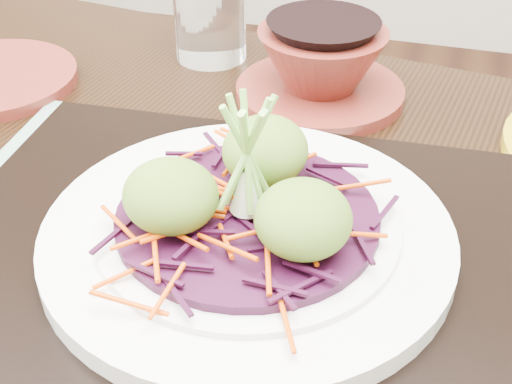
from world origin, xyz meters
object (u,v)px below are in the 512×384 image
(serving_tray, at_px, (248,255))
(terracotta_bowl_set, at_px, (321,69))
(dining_table, at_px, (213,334))
(water_glass, at_px, (210,9))
(white_plate, at_px, (248,234))

(serving_tray, bearing_deg, terracotta_bowl_set, 88.20)
(dining_table, height_order, terracotta_bowl_set, terracotta_bowl_set)
(water_glass, height_order, terracotta_bowl_set, water_glass)
(serving_tray, height_order, water_glass, water_glass)
(serving_tray, distance_m, terracotta_bowl_set, 0.26)
(white_plate, relative_size, water_glass, 2.54)
(serving_tray, height_order, terracotta_bowl_set, terracotta_bowl_set)
(dining_table, xyz_separation_m, serving_tray, (0.03, -0.02, 0.10))
(terracotta_bowl_set, bearing_deg, dining_table, -96.70)
(dining_table, relative_size, water_glass, 11.09)
(water_glass, distance_m, terracotta_bowl_set, 0.15)
(dining_table, height_order, water_glass, water_glass)
(dining_table, xyz_separation_m, white_plate, (0.03, -0.02, 0.12))
(water_glass, xyz_separation_m, terracotta_bowl_set, (0.13, -0.06, -0.02))
(water_glass, bearing_deg, terracotta_bowl_set, -24.32)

